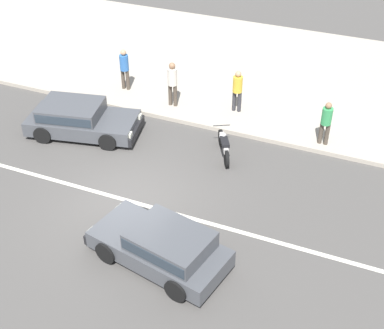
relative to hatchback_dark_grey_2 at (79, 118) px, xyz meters
name	(u,v)px	position (x,y,z in m)	size (l,w,h in m)	color
ground_plane	(129,201)	(3.30, -2.66, -0.59)	(160.00, 160.00, 0.00)	#4C4947
lane_centre_stripe	(129,201)	(3.30, -2.66, -0.59)	(50.40, 0.14, 0.01)	silver
kerb_strip	(235,67)	(3.30, 6.87, -0.51)	(68.00, 10.00, 0.15)	#ADA393
hatchback_dark_grey_2	(79,118)	(0.00, 0.00, 0.00)	(4.05, 2.44, 1.10)	#47494F
hatchback_dark_grey_3	(163,245)	(5.26, -4.47, 0.00)	(3.86, 2.27, 1.10)	#47494F
motorcycle_0	(224,144)	(5.03, 0.61, -0.17)	(1.00, 1.62, 0.80)	black
pedestrian_near_clock	(124,67)	(0.05, 3.22, 0.50)	(0.34, 0.34, 1.62)	#4C4238
pedestrian_mid_kerb	(172,81)	(2.27, 2.74, 0.55)	(0.34, 0.34, 1.70)	#4C4238
pedestrian_by_shop	(237,88)	(4.57, 3.26, 0.47)	(0.34, 0.34, 1.57)	#333338
pedestrian_far_end	(326,120)	(7.91, 2.31, 0.45)	(0.34, 0.34, 1.54)	#4C4238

